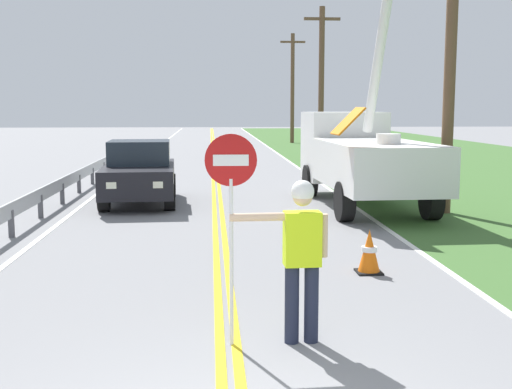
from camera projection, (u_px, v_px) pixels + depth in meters
The scene contains 13 objects.
centerline_yellow_left at pixel (213, 176), 24.62m from camera, with size 0.11×110.00×0.01m, color yellow.
centerline_yellow_right at pixel (218, 176), 24.63m from camera, with size 0.11×110.00×0.01m, color yellow.
edge_line_right at pixel (310, 176), 24.88m from camera, with size 0.12×110.00×0.01m, color silver.
edge_line_left at pixel (119, 177), 24.38m from camera, with size 0.12×110.00×0.01m, color silver.
flagger_worker at pixel (301, 251), 7.15m from camera, with size 1.09×0.26×1.83m.
stop_sign_paddle at pixel (231, 192), 6.98m from camera, with size 0.56×0.04×2.33m.
utility_bucket_truck at pixel (361, 151), 17.37m from camera, with size 2.67×6.88×6.21m.
oncoming_sedan_nearest at pixel (140, 173), 17.65m from camera, with size 2.08×4.19×1.70m.
utility_pole_near at pixel (451, 43), 15.63m from camera, with size 1.80×0.28×7.88m.
utility_pole_mid at pixel (321, 80), 32.40m from camera, with size 1.80×0.28×7.50m.
utility_pole_far at pixel (292, 86), 47.05m from camera, with size 1.80×0.28×7.82m.
traffic_cone_lead at pixel (369, 252), 10.29m from camera, with size 0.40×0.40×0.70m.
guardrail_left_shoulder at pixel (71, 180), 18.74m from camera, with size 0.10×32.00×0.71m.
Camera 1 is at (-0.17, -4.55, 2.61)m, focal length 45.73 mm.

